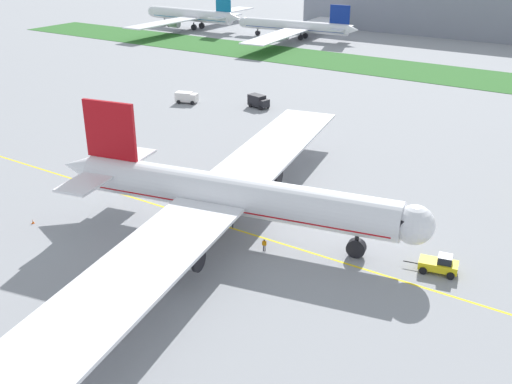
{
  "coord_description": "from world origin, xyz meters",
  "views": [
    {
      "loc": [
        45.74,
        -55.73,
        36.67
      ],
      "look_at": [
        4.79,
        6.8,
        3.46
      ],
      "focal_mm": 41.92,
      "sensor_mm": 36.0,
      "label": 1
    }
  ],
  "objects_px": {
    "parked_airliner_far_centre": "(297,27)",
    "ground_crew_marshaller_front": "(264,244)",
    "pushback_tug": "(439,264)",
    "ground_crew_wingwalker_port": "(233,221)",
    "parked_airliner_far_left": "(193,16)",
    "service_truck_fuel_bowser": "(187,97)",
    "traffic_cone_near_nose": "(33,221)",
    "airliner_foreground": "(228,195)",
    "service_truck_baggage_loader": "(258,101)"
  },
  "relations": [
    {
      "from": "service_truck_baggage_loader",
      "to": "parked_airliner_far_left",
      "type": "relative_size",
      "value": 0.07
    },
    {
      "from": "ground_crew_marshaller_front",
      "to": "pushback_tug",
      "type": "bearing_deg",
      "value": 19.46
    },
    {
      "from": "parked_airliner_far_centre",
      "to": "ground_crew_marshaller_front",
      "type": "bearing_deg",
      "value": -61.88
    },
    {
      "from": "airliner_foreground",
      "to": "ground_crew_marshaller_front",
      "type": "distance_m",
      "value": 8.07
    },
    {
      "from": "pushback_tug",
      "to": "service_truck_fuel_bowser",
      "type": "height_order",
      "value": "service_truck_fuel_bowser"
    },
    {
      "from": "traffic_cone_near_nose",
      "to": "parked_airliner_far_centre",
      "type": "distance_m",
      "value": 152.69
    },
    {
      "from": "pushback_tug",
      "to": "parked_airliner_far_centre",
      "type": "height_order",
      "value": "parked_airliner_far_centre"
    },
    {
      "from": "airliner_foreground",
      "to": "traffic_cone_near_nose",
      "type": "distance_m",
      "value": 27.21
    },
    {
      "from": "ground_crew_marshaller_front",
      "to": "ground_crew_wingwalker_port",
      "type": "bearing_deg",
      "value": 156.47
    },
    {
      "from": "service_truck_fuel_bowser",
      "to": "parked_airliner_far_left",
      "type": "bearing_deg",
      "value": 127.9
    },
    {
      "from": "pushback_tug",
      "to": "traffic_cone_near_nose",
      "type": "bearing_deg",
      "value": -160.44
    },
    {
      "from": "airliner_foreground",
      "to": "ground_crew_wingwalker_port",
      "type": "height_order",
      "value": "airliner_foreground"
    },
    {
      "from": "ground_crew_wingwalker_port",
      "to": "traffic_cone_near_nose",
      "type": "xyz_separation_m",
      "value": [
        -23.36,
        -13.77,
        -0.72
      ]
    },
    {
      "from": "parked_airliner_far_centre",
      "to": "parked_airliner_far_left",
      "type": "bearing_deg",
      "value": -176.85
    },
    {
      "from": "ground_crew_wingwalker_port",
      "to": "parked_airliner_far_left",
      "type": "xyz_separation_m",
      "value": [
        -111.13,
        130.37,
        4.11
      ]
    },
    {
      "from": "pushback_tug",
      "to": "service_truck_fuel_bowser",
      "type": "bearing_deg",
      "value": 150.1
    },
    {
      "from": "airliner_foreground",
      "to": "service_truck_fuel_bowser",
      "type": "bearing_deg",
      "value": 134.16
    },
    {
      "from": "ground_crew_marshaller_front",
      "to": "parked_airliner_far_centre",
      "type": "relative_size",
      "value": 0.02
    },
    {
      "from": "ground_crew_wingwalker_port",
      "to": "parked_airliner_far_left",
      "type": "relative_size",
      "value": 0.02
    },
    {
      "from": "airliner_foreground",
      "to": "parked_airliner_far_centre",
      "type": "bearing_deg",
      "value": 116.19
    },
    {
      "from": "airliner_foreground",
      "to": "ground_crew_wingwalker_port",
      "type": "bearing_deg",
      "value": 102.9
    },
    {
      "from": "pushback_tug",
      "to": "ground_crew_wingwalker_port",
      "type": "xyz_separation_m",
      "value": [
        -26.47,
        -3.93,
        -0.04
      ]
    },
    {
      "from": "airliner_foreground",
      "to": "pushback_tug",
      "type": "bearing_deg",
      "value": 11.49
    },
    {
      "from": "pushback_tug",
      "to": "traffic_cone_near_nose",
      "type": "height_order",
      "value": "pushback_tug"
    },
    {
      "from": "ground_crew_marshaller_front",
      "to": "parked_airliner_far_centre",
      "type": "distance_m",
      "value": 154.08
    },
    {
      "from": "pushback_tug",
      "to": "service_truck_fuel_bowser",
      "type": "xyz_separation_m",
      "value": [
        -70.9,
        40.77,
        0.34
      ]
    },
    {
      "from": "airliner_foreground",
      "to": "service_truck_fuel_bowser",
      "type": "height_order",
      "value": "airliner_foreground"
    },
    {
      "from": "service_truck_baggage_loader",
      "to": "service_truck_fuel_bowser",
      "type": "xyz_separation_m",
      "value": [
        -15.7,
        -5.78,
        -0.11
      ]
    },
    {
      "from": "airliner_foreground",
      "to": "service_truck_fuel_bowser",
      "type": "xyz_separation_m",
      "value": [
        -44.75,
        46.08,
        -4.02
      ]
    },
    {
      "from": "airliner_foreground",
      "to": "parked_airliner_far_centre",
      "type": "height_order",
      "value": "airliner_foreground"
    },
    {
      "from": "airliner_foreground",
      "to": "ground_crew_wingwalker_port",
      "type": "relative_size",
      "value": 49.28
    },
    {
      "from": "parked_airliner_far_left",
      "to": "traffic_cone_near_nose",
      "type": "bearing_deg",
      "value": -58.66
    },
    {
      "from": "airliner_foreground",
      "to": "parked_airliner_far_left",
      "type": "xyz_separation_m",
      "value": [
        -111.45,
        131.75,
        -0.29
      ]
    },
    {
      "from": "traffic_cone_near_nose",
      "to": "parked_airliner_far_left",
      "type": "distance_m",
      "value": 168.83
    },
    {
      "from": "ground_crew_wingwalker_port",
      "to": "ground_crew_marshaller_front",
      "type": "height_order",
      "value": "ground_crew_wingwalker_port"
    },
    {
      "from": "ground_crew_marshaller_front",
      "to": "parked_airliner_far_left",
      "type": "distance_m",
      "value": 178.12
    },
    {
      "from": "traffic_cone_near_nose",
      "to": "parked_airliner_far_centre",
      "type": "relative_size",
      "value": 0.01
    },
    {
      "from": "traffic_cone_near_nose",
      "to": "service_truck_fuel_bowser",
      "type": "bearing_deg",
      "value": 109.82
    },
    {
      "from": "ground_crew_wingwalker_port",
      "to": "parked_airliner_far_centre",
      "type": "height_order",
      "value": "parked_airliner_far_centre"
    },
    {
      "from": "parked_airliner_far_left",
      "to": "parked_airliner_far_centre",
      "type": "bearing_deg",
      "value": 3.15
    },
    {
      "from": "pushback_tug",
      "to": "parked_airliner_far_centre",
      "type": "xyz_separation_m",
      "value": [
        -92.2,
        128.94,
        3.21
      ]
    },
    {
      "from": "parked_airliner_far_left",
      "to": "pushback_tug",
      "type": "bearing_deg",
      "value": -42.58
    },
    {
      "from": "ground_crew_wingwalker_port",
      "to": "traffic_cone_near_nose",
      "type": "distance_m",
      "value": 27.13
    },
    {
      "from": "parked_airliner_far_centre",
      "to": "ground_crew_wingwalker_port",
      "type": "bearing_deg",
      "value": -63.68
    },
    {
      "from": "service_truck_baggage_loader",
      "to": "ground_crew_marshaller_front",
      "type": "bearing_deg",
      "value": -56.34
    },
    {
      "from": "service_truck_baggage_loader",
      "to": "parked_airliner_far_centre",
      "type": "distance_m",
      "value": 90.36
    },
    {
      "from": "airliner_foreground",
      "to": "service_truck_fuel_bowser",
      "type": "distance_m",
      "value": 64.36
    },
    {
      "from": "pushback_tug",
      "to": "traffic_cone_near_nose",
      "type": "distance_m",
      "value": 52.89
    },
    {
      "from": "ground_crew_marshaller_front",
      "to": "traffic_cone_near_nose",
      "type": "height_order",
      "value": "ground_crew_marshaller_front"
    },
    {
      "from": "ground_crew_marshaller_front",
      "to": "service_truck_baggage_loader",
      "type": "height_order",
      "value": "service_truck_baggage_loader"
    }
  ]
}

